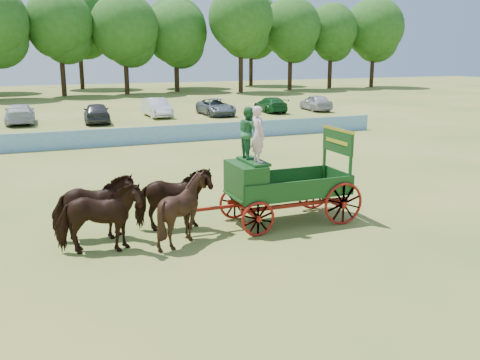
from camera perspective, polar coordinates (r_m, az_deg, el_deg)
ground at (r=18.12m, az=15.31°, el=-4.45°), size 160.00×160.00×0.00m
horse_lead_left at (r=15.14m, az=-14.82°, el=-4.00°), size 2.53×1.48×2.01m
horse_lead_right at (r=16.19m, az=-15.35°, el=-2.89°), size 2.47×1.30×2.01m
horse_wheel_left at (r=15.60m, az=-6.06°, el=-3.08°), size 1.94×1.76×2.01m
horse_wheel_right at (r=16.62m, az=-7.13°, el=-2.07°), size 2.54×1.51×2.01m
farm_dray at (r=16.95m, az=2.89°, el=0.79°), size 6.00×2.00×3.87m
sponsor_banner at (r=33.38m, az=-5.17°, el=5.05°), size 26.00×0.08×1.05m
parked_cars at (r=44.25m, az=-15.15°, el=7.03°), size 43.19×7.10×1.59m
treeline at (r=74.26m, az=-17.11°, el=15.76°), size 91.98×23.83×14.97m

